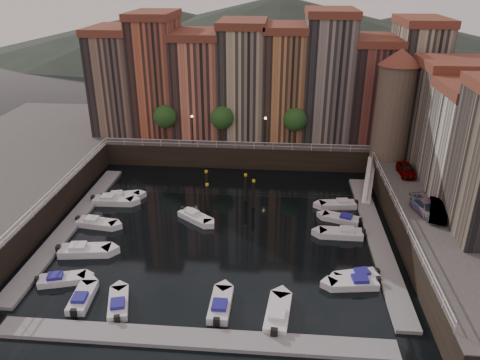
# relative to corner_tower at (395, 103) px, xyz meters

# --- Properties ---
(ground) EXTENTS (200.00, 200.00, 0.00)m
(ground) POSITION_rel_corner_tower_xyz_m (-20.00, -14.50, -10.19)
(ground) COLOR black
(ground) RESTS_ON ground
(quay_far) EXTENTS (80.00, 20.00, 3.00)m
(quay_far) POSITION_rel_corner_tower_xyz_m (-20.00, 11.50, -8.69)
(quay_far) COLOR black
(quay_far) RESTS_ON ground
(dock_left) EXTENTS (2.00, 28.00, 0.35)m
(dock_left) POSITION_rel_corner_tower_xyz_m (-36.20, -15.50, -10.02)
(dock_left) COLOR gray
(dock_left) RESTS_ON ground
(dock_right) EXTENTS (2.00, 28.00, 0.35)m
(dock_right) POSITION_rel_corner_tower_xyz_m (-3.80, -15.50, -10.02)
(dock_right) COLOR gray
(dock_right) RESTS_ON ground
(dock_near) EXTENTS (30.00, 2.00, 0.35)m
(dock_near) POSITION_rel_corner_tower_xyz_m (-20.00, -31.50, -10.02)
(dock_near) COLOR gray
(dock_near) RESTS_ON ground
(mountains) EXTENTS (145.00, 100.00, 18.00)m
(mountains) POSITION_rel_corner_tower_xyz_m (-18.28, 95.50, -2.28)
(mountains) COLOR #2D382D
(mountains) RESTS_ON ground
(far_terrace) EXTENTS (48.70, 10.30, 17.50)m
(far_terrace) POSITION_rel_corner_tower_xyz_m (-16.69, 9.00, 0.76)
(far_terrace) COLOR #806351
(far_terrace) RESTS_ON quay_far
(corner_tower) EXTENTS (5.20, 5.20, 13.80)m
(corner_tower) POSITION_rel_corner_tower_xyz_m (0.00, 0.00, 0.00)
(corner_tower) COLOR #6B5B4C
(corner_tower) RESTS_ON quay_right
(promenade_trees) EXTENTS (21.20, 3.20, 5.20)m
(promenade_trees) POSITION_rel_corner_tower_xyz_m (-21.33, 3.70, -3.61)
(promenade_trees) COLOR black
(promenade_trees) RESTS_ON quay_far
(street_lamps) EXTENTS (10.36, 0.36, 4.18)m
(street_lamps) POSITION_rel_corner_tower_xyz_m (-21.00, 2.70, -4.30)
(street_lamps) COLOR black
(street_lamps) RESTS_ON quay_far
(railings) EXTENTS (36.08, 34.04, 0.52)m
(railings) POSITION_rel_corner_tower_xyz_m (-20.00, -9.62, -6.41)
(railings) COLOR white
(railings) RESTS_ON ground
(gangway) EXTENTS (2.78, 8.32, 3.73)m
(gangway) POSITION_rel_corner_tower_xyz_m (-2.90, -4.50, -8.28)
(gangway) COLOR white
(gangway) RESTS_ON ground
(mooring_pilings) EXTENTS (6.13, 3.97, 3.78)m
(mooring_pilings) POSITION_rel_corner_tower_xyz_m (-19.80, -9.14, -8.54)
(mooring_pilings) COLOR black
(mooring_pilings) RESTS_ON ground
(boat_left_0) EXTENTS (4.35, 2.57, 0.97)m
(boat_left_0) POSITION_rel_corner_tower_xyz_m (-32.89, -25.48, -9.87)
(boat_left_0) COLOR silver
(boat_left_0) RESTS_ON ground
(boat_left_1) EXTENTS (5.26, 2.48, 1.18)m
(boat_left_1) POSITION_rel_corner_tower_xyz_m (-32.63, -20.92, -9.80)
(boat_left_1) COLOR silver
(boat_left_1) RESTS_ON ground
(boat_left_2) EXTENTS (4.66, 2.23, 1.05)m
(boat_left_2) POSITION_rel_corner_tower_xyz_m (-33.46, -15.51, -9.84)
(boat_left_2) COLOR silver
(boat_left_2) RESTS_ON ground
(boat_left_3) EXTENTS (4.99, 1.97, 1.14)m
(boat_left_3) POSITION_rel_corner_tower_xyz_m (-33.45, -10.21, -9.81)
(boat_left_3) COLOR silver
(boat_left_3) RESTS_ON ground
(boat_left_4) EXTENTS (4.61, 2.84, 1.03)m
(boat_left_4) POSITION_rel_corner_tower_xyz_m (-32.84, -8.98, -9.85)
(boat_left_4) COLOR silver
(boat_left_4) RESTS_ON ground
(boat_right_0) EXTENTS (4.58, 2.18, 1.03)m
(boat_right_0) POSITION_rel_corner_tower_xyz_m (-7.16, -23.85, -9.85)
(boat_right_0) COLOR silver
(boat_right_0) RESTS_ON ground
(boat_right_1) EXTENTS (4.19, 2.48, 0.94)m
(boat_right_1) POSITION_rel_corner_tower_xyz_m (-6.74, -22.73, -9.88)
(boat_right_1) COLOR silver
(boat_right_1) RESTS_ON ground
(boat_right_2) EXTENTS (4.69, 1.78, 1.07)m
(boat_right_2) POSITION_rel_corner_tower_xyz_m (-7.28, -15.46, -9.83)
(boat_right_2) COLOR silver
(boat_right_2) RESTS_ON ground
(boat_right_3) EXTENTS (4.30, 2.70, 0.97)m
(boat_right_3) POSITION_rel_corner_tower_xyz_m (-6.93, -12.24, -9.87)
(boat_right_3) COLOR silver
(boat_right_3) RESTS_ON ground
(boat_right_4) EXTENTS (4.49, 2.06, 1.01)m
(boat_right_4) POSITION_rel_corner_tower_xyz_m (-6.95, -8.88, -9.85)
(boat_right_4) COLOR silver
(boat_right_4) RESTS_ON ground
(boat_near_0) EXTENTS (1.82, 4.35, 0.99)m
(boat_near_0) POSITION_rel_corner_tower_xyz_m (-30.01, -27.84, -9.86)
(boat_near_0) COLOR silver
(boat_near_0) RESTS_ON ground
(boat_near_1) EXTENTS (2.61, 4.42, 0.99)m
(boat_near_1) POSITION_rel_corner_tower_xyz_m (-26.76, -28.33, -9.86)
(boat_near_1) COLOR silver
(boat_near_1) RESTS_ON ground
(boat_near_2) EXTENTS (1.73, 4.61, 1.06)m
(boat_near_2) POSITION_rel_corner_tower_xyz_m (-18.42, -27.80, -9.84)
(boat_near_2) COLOR silver
(boat_near_2) RESTS_ON ground
(boat_near_3) EXTENTS (2.30, 5.07, 1.14)m
(boat_near_3) POSITION_rel_corner_tower_xyz_m (-13.76, -28.50, -9.81)
(boat_near_3) COLOR silver
(boat_near_3) RESTS_ON ground
(car_a) EXTENTS (1.75, 4.10, 1.38)m
(car_a) POSITION_rel_corner_tower_xyz_m (0.92, -5.88, -6.50)
(car_a) COLOR gray
(car_a) RESTS_ON quay_right
(car_b) EXTENTS (2.71, 4.75, 1.48)m
(car_b) POSITION_rel_corner_tower_xyz_m (1.62, -15.98, -6.45)
(car_b) COLOR gray
(car_b) RESTS_ON quay_right
(car_c) EXTENTS (3.04, 4.99, 1.35)m
(car_c) POSITION_rel_corner_tower_xyz_m (0.71, -15.67, -6.52)
(car_c) COLOR gray
(car_c) RESTS_ON quay_right
(boat_extra_950) EXTENTS (4.33, 3.86, 1.03)m
(boat_extra_950) POSITION_rel_corner_tower_xyz_m (-23.07, -13.27, -9.85)
(boat_extra_950) COLOR silver
(boat_extra_950) RESTS_ON ground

